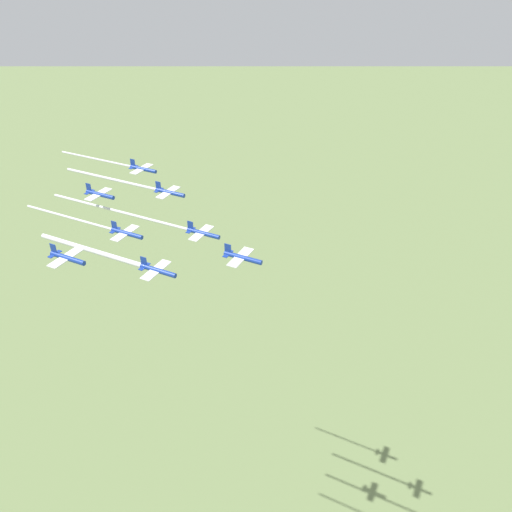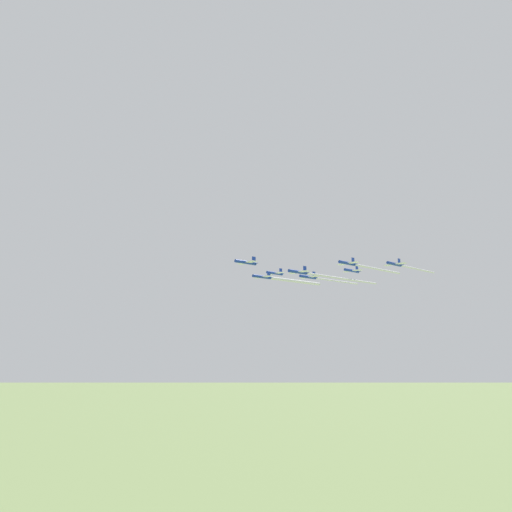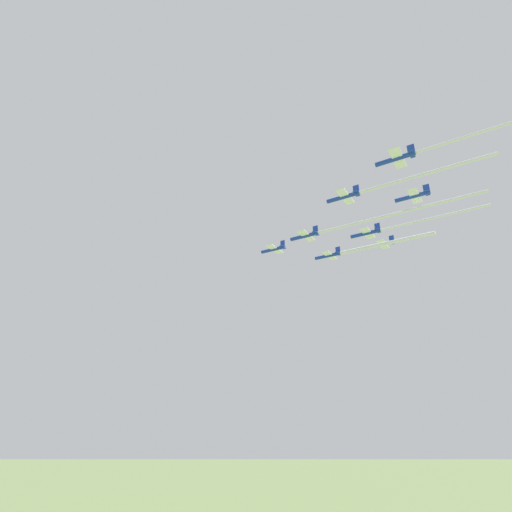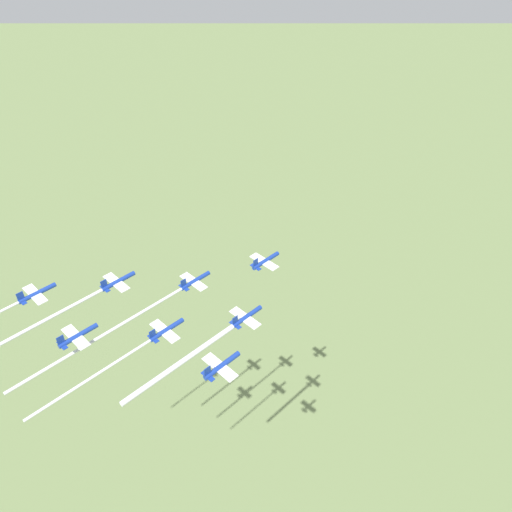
% 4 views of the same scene
% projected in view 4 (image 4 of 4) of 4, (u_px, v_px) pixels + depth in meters
% --- Properties ---
extents(jet_0, '(9.22, 9.34, 3.53)m').
position_uv_depth(jet_0, '(265.00, 261.00, 149.00)').
color(jet_0, '#19389E').
extents(jet_1, '(9.22, 9.34, 3.53)m').
position_uv_depth(jet_1, '(194.00, 281.00, 146.69)').
color(jet_1, '#19389E').
extents(jet_2, '(9.22, 9.34, 3.53)m').
position_uv_depth(jet_2, '(246.00, 317.00, 134.26)').
color(jet_2, '#19389E').
extents(jet_3, '(9.22, 9.34, 3.53)m').
position_uv_depth(jet_3, '(117.00, 282.00, 139.75)').
color(jet_3, '#19389E').
extents(jet_4, '(9.22, 9.34, 3.53)m').
position_uv_depth(jet_4, '(166.00, 330.00, 129.66)').
color(jet_4, '#19389E').
extents(jet_5, '(9.22, 9.34, 3.53)m').
position_uv_depth(jet_5, '(221.00, 366.00, 114.87)').
color(jet_5, '#19389E').
extents(jet_6, '(9.22, 9.34, 3.53)m').
position_uv_depth(jet_6, '(36.00, 294.00, 135.25)').
color(jet_6, '#19389E').
extents(jet_7, '(9.22, 9.34, 3.53)m').
position_uv_depth(jet_7, '(77.00, 336.00, 123.21)').
color(jet_7, '#19389E').
extents(smoke_trail_1, '(34.71, 39.61, 0.85)m').
position_uv_depth(smoke_trail_1, '(103.00, 336.00, 129.48)').
color(smoke_trail_1, white).
extents(smoke_trail_2, '(23.64, 26.82, 1.35)m').
position_uv_depth(smoke_trail_2, '(181.00, 362.00, 121.94)').
color(smoke_trail_2, white).
extents(smoke_trail_3, '(25.00, 28.47, 0.91)m').
position_uv_depth(smoke_trail_3, '(38.00, 324.00, 126.70)').
color(smoke_trail_3, white).
extents(smoke_trail_4, '(22.52, 25.66, 0.73)m').
position_uv_depth(smoke_trail_4, '(92.00, 378.00, 117.62)').
color(smoke_trail_4, white).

